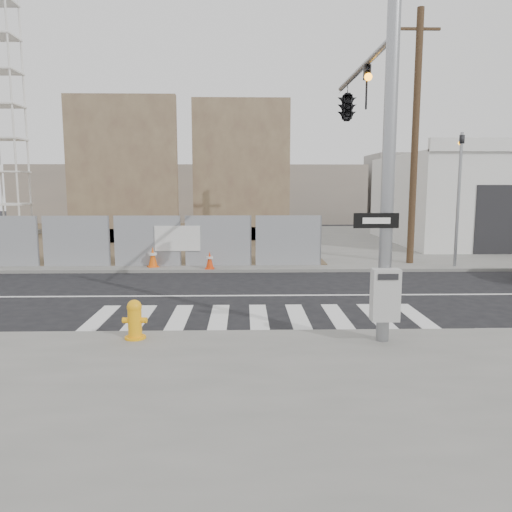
{
  "coord_description": "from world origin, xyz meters",
  "views": [
    {
      "loc": [
        -0.36,
        -14.74,
        3.32
      ],
      "look_at": [
        -0.04,
        -1.31,
        1.4
      ],
      "focal_mm": 35.0,
      "sensor_mm": 36.0,
      "label": 1
    }
  ],
  "objects_px": {
    "crane_tower": "(3,90)",
    "fire_hydrant": "(135,319)",
    "traffic_cone_d": "(210,260)",
    "auto_shop": "(500,199)",
    "traffic_cone_c": "(153,257)",
    "signal_pole": "(358,126)"
  },
  "relations": [
    {
      "from": "crane_tower",
      "to": "fire_hydrant",
      "type": "relative_size",
      "value": 21.85
    },
    {
      "from": "auto_shop",
      "to": "fire_hydrant",
      "type": "height_order",
      "value": "auto_shop"
    },
    {
      "from": "crane_tower",
      "to": "fire_hydrant",
      "type": "height_order",
      "value": "crane_tower"
    },
    {
      "from": "auto_shop",
      "to": "fire_hydrant",
      "type": "bearing_deg",
      "value": -133.56
    },
    {
      "from": "traffic_cone_c",
      "to": "signal_pole",
      "type": "bearing_deg",
      "value": -46.37
    },
    {
      "from": "crane_tower",
      "to": "traffic_cone_d",
      "type": "distance_m",
      "value": 20.35
    },
    {
      "from": "traffic_cone_d",
      "to": "traffic_cone_c",
      "type": "bearing_deg",
      "value": 167.68
    },
    {
      "from": "signal_pole",
      "to": "crane_tower",
      "type": "bearing_deg",
      "value": 132.57
    },
    {
      "from": "crane_tower",
      "to": "traffic_cone_c",
      "type": "bearing_deg",
      "value": -48.03
    },
    {
      "from": "signal_pole",
      "to": "crane_tower",
      "type": "relative_size",
      "value": 0.39
    },
    {
      "from": "fire_hydrant",
      "to": "traffic_cone_d",
      "type": "xyz_separation_m",
      "value": [
        0.97,
        8.77,
        -0.08
      ]
    },
    {
      "from": "crane_tower",
      "to": "traffic_cone_d",
      "type": "bearing_deg",
      "value": -43.83
    },
    {
      "from": "auto_shop",
      "to": "traffic_cone_c",
      "type": "relative_size",
      "value": 15.05
    },
    {
      "from": "auto_shop",
      "to": "traffic_cone_d",
      "type": "xyz_separation_m",
      "value": [
        -15.68,
        -8.75,
        -2.09
      ]
    },
    {
      "from": "traffic_cone_d",
      "to": "crane_tower",
      "type": "bearing_deg",
      "value": 136.17
    },
    {
      "from": "auto_shop",
      "to": "traffic_cone_d",
      "type": "distance_m",
      "value": 18.08
    },
    {
      "from": "traffic_cone_c",
      "to": "traffic_cone_d",
      "type": "bearing_deg",
      "value": -12.32
    },
    {
      "from": "auto_shop",
      "to": "traffic_cone_d",
      "type": "bearing_deg",
      "value": -150.86
    },
    {
      "from": "crane_tower",
      "to": "traffic_cone_d",
      "type": "xyz_separation_m",
      "value": [
        13.31,
        -12.78,
        -8.57
      ]
    },
    {
      "from": "auto_shop",
      "to": "traffic_cone_c",
      "type": "distance_m",
      "value": 19.86
    },
    {
      "from": "traffic_cone_c",
      "to": "auto_shop",
      "type": "bearing_deg",
      "value": 24.69
    },
    {
      "from": "crane_tower",
      "to": "auto_shop",
      "type": "relative_size",
      "value": 1.51
    }
  ]
}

